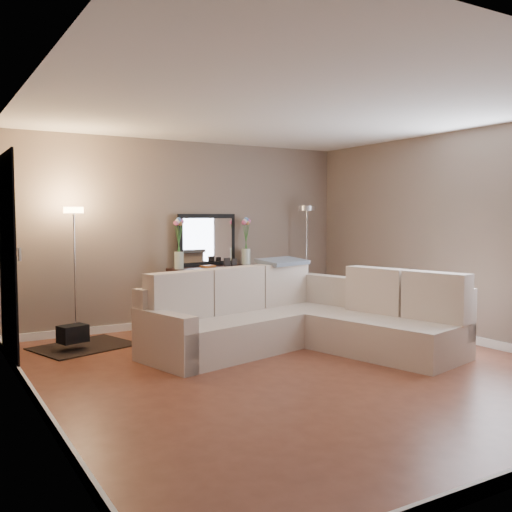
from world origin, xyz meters
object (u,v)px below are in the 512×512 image
sectional_sofa (296,319)px  floor_lamp_unlit (307,239)px  console_table (209,292)px  floor_lamp_lit (74,247)px

sectional_sofa → floor_lamp_unlit: size_ratio=1.87×
sectional_sofa → console_table: size_ratio=2.30×
sectional_sofa → floor_lamp_lit: floor_lamp_lit is taller
floor_lamp_lit → floor_lamp_unlit: 3.49m
console_table → floor_lamp_lit: (-1.88, -0.13, 0.70)m
console_table → floor_lamp_unlit: size_ratio=0.81×
sectional_sofa → floor_lamp_lit: 2.84m
sectional_sofa → console_table: bearing=97.9°
sectional_sofa → floor_lamp_unlit: 2.34m
floor_lamp_unlit → floor_lamp_lit: bearing=-179.6°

